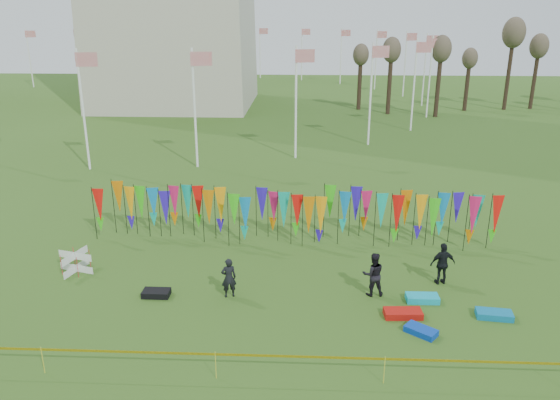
{
  "coord_description": "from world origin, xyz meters",
  "views": [
    {
      "loc": [
        0.68,
        -15.33,
        10.19
      ],
      "look_at": [
        -0.31,
        6.0,
        2.81
      ],
      "focal_mm": 35.0,
      "sensor_mm": 36.0,
      "label": 1
    }
  ],
  "objects_px": {
    "person_right": "(443,264)",
    "kite_bag_turquoise": "(422,298)",
    "person_left": "(229,278)",
    "person_mid": "(373,274)",
    "kite_bag_red": "(403,313)",
    "kite_bag_black": "(156,293)",
    "box_kite": "(76,262)",
    "kite_bag_blue": "(421,331)",
    "kite_bag_teal": "(494,315)"
  },
  "relations": [
    {
      "from": "box_kite",
      "to": "person_right",
      "type": "relative_size",
      "value": 0.53
    },
    {
      "from": "person_right",
      "to": "kite_bag_blue",
      "type": "height_order",
      "value": "person_right"
    },
    {
      "from": "box_kite",
      "to": "kite_bag_teal",
      "type": "xyz_separation_m",
      "value": [
        16.1,
        -2.82,
        -0.33
      ]
    },
    {
      "from": "kite_bag_teal",
      "to": "kite_bag_turquoise",
      "type": "bearing_deg",
      "value": 155.46
    },
    {
      "from": "box_kite",
      "to": "kite_bag_blue",
      "type": "bearing_deg",
      "value": -16.61
    },
    {
      "from": "box_kite",
      "to": "kite_bag_red",
      "type": "height_order",
      "value": "box_kite"
    },
    {
      "from": "kite_bag_blue",
      "to": "kite_bag_teal",
      "type": "relative_size",
      "value": 0.84
    },
    {
      "from": "person_left",
      "to": "kite_bag_black",
      "type": "relative_size",
      "value": 1.53
    },
    {
      "from": "person_mid",
      "to": "person_right",
      "type": "relative_size",
      "value": 1.0
    },
    {
      "from": "box_kite",
      "to": "kite_bag_teal",
      "type": "distance_m",
      "value": 16.35
    },
    {
      "from": "person_mid",
      "to": "kite_bag_teal",
      "type": "xyz_separation_m",
      "value": [
        4.1,
        -1.46,
        -0.74
      ]
    },
    {
      "from": "person_mid",
      "to": "kite_bag_blue",
      "type": "relative_size",
      "value": 1.66
    },
    {
      "from": "kite_bag_turquoise",
      "to": "kite_bag_red",
      "type": "height_order",
      "value": "kite_bag_red"
    },
    {
      "from": "person_right",
      "to": "kite_bag_turquoise",
      "type": "relative_size",
      "value": 1.45
    },
    {
      "from": "box_kite",
      "to": "person_left",
      "type": "relative_size",
      "value": 0.58
    },
    {
      "from": "kite_bag_blue",
      "to": "kite_bag_red",
      "type": "relative_size",
      "value": 0.78
    },
    {
      "from": "kite_bag_turquoise",
      "to": "kite_bag_black",
      "type": "bearing_deg",
      "value": -179.54
    },
    {
      "from": "person_mid",
      "to": "kite_bag_turquoise",
      "type": "distance_m",
      "value": 2.0
    },
    {
      "from": "person_right",
      "to": "kite_bag_black",
      "type": "height_order",
      "value": "person_right"
    },
    {
      "from": "person_mid",
      "to": "kite_bag_blue",
      "type": "height_order",
      "value": "person_mid"
    },
    {
      "from": "person_mid",
      "to": "kite_bag_turquoise",
      "type": "relative_size",
      "value": 1.44
    },
    {
      "from": "person_right",
      "to": "kite_bag_blue",
      "type": "xyz_separation_m",
      "value": [
        -1.5,
        -3.65,
        -0.75
      ]
    },
    {
      "from": "person_left",
      "to": "kite_bag_red",
      "type": "xyz_separation_m",
      "value": [
        6.32,
        -1.15,
        -0.66
      ]
    },
    {
      "from": "kite_bag_turquoise",
      "to": "person_left",
      "type": "bearing_deg",
      "value": 179.82
    },
    {
      "from": "box_kite",
      "to": "person_left",
      "type": "height_order",
      "value": "person_left"
    },
    {
      "from": "kite_bag_red",
      "to": "person_mid",
      "type": "bearing_deg",
      "value": 120.48
    },
    {
      "from": "kite_bag_teal",
      "to": "kite_bag_blue",
      "type": "bearing_deg",
      "value": -157.43
    },
    {
      "from": "box_kite",
      "to": "person_right",
      "type": "height_order",
      "value": "person_right"
    },
    {
      "from": "person_right",
      "to": "kite_bag_turquoise",
      "type": "bearing_deg",
      "value": 43.56
    },
    {
      "from": "kite_bag_red",
      "to": "kite_bag_black",
      "type": "relative_size",
      "value": 1.3
    },
    {
      "from": "person_mid",
      "to": "kite_bag_black",
      "type": "height_order",
      "value": "person_mid"
    },
    {
      "from": "person_left",
      "to": "kite_bag_red",
      "type": "height_order",
      "value": "person_left"
    },
    {
      "from": "person_left",
      "to": "kite_bag_teal",
      "type": "height_order",
      "value": "person_left"
    },
    {
      "from": "person_left",
      "to": "kite_bag_black",
      "type": "distance_m",
      "value": 2.85
    },
    {
      "from": "box_kite",
      "to": "person_mid",
      "type": "height_order",
      "value": "person_mid"
    },
    {
      "from": "person_left",
      "to": "kite_bag_turquoise",
      "type": "distance_m",
      "value": 7.25
    },
    {
      "from": "kite_bag_turquoise",
      "to": "box_kite",
      "type": "bearing_deg",
      "value": 172.7
    },
    {
      "from": "kite_bag_red",
      "to": "kite_bag_black",
      "type": "distance_m",
      "value": 9.15
    },
    {
      "from": "person_mid",
      "to": "kite_bag_red",
      "type": "xyz_separation_m",
      "value": [
        0.91,
        -1.54,
        -0.74
      ]
    },
    {
      "from": "person_left",
      "to": "person_mid",
      "type": "height_order",
      "value": "person_mid"
    },
    {
      "from": "person_left",
      "to": "kite_bag_black",
      "type": "bearing_deg",
      "value": -14.43
    },
    {
      "from": "person_right",
      "to": "kite_bag_teal",
      "type": "height_order",
      "value": "person_right"
    },
    {
      "from": "kite_bag_red",
      "to": "person_left",
      "type": "bearing_deg",
      "value": 169.66
    },
    {
      "from": "person_left",
      "to": "kite_bag_black",
      "type": "height_order",
      "value": "person_left"
    },
    {
      "from": "kite_bag_red",
      "to": "box_kite",
      "type": "bearing_deg",
      "value": 167.34
    },
    {
      "from": "kite_bag_red",
      "to": "person_right",
      "type": "bearing_deg",
      "value": 53.41
    },
    {
      "from": "kite_bag_teal",
      "to": "person_left",
      "type": "bearing_deg",
      "value": 173.58
    },
    {
      "from": "kite_bag_black",
      "to": "box_kite",
      "type": "bearing_deg",
      "value": 154.16
    },
    {
      "from": "kite_bag_black",
      "to": "person_mid",
      "type": "bearing_deg",
      "value": 3.44
    },
    {
      "from": "kite_bag_blue",
      "to": "kite_bag_teal",
      "type": "bearing_deg",
      "value": 22.57
    }
  ]
}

